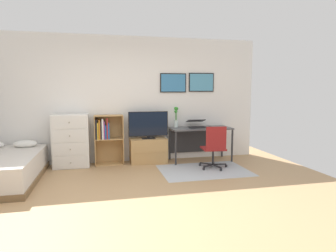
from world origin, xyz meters
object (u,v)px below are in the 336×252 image
dresser (71,141)px  bamboo_vase (176,117)px  desk (199,133)px  laptop (197,124)px  office_chair (214,146)px  tv_stand (148,150)px  television (148,125)px  bookshelf (106,136)px  computer_mouse (210,127)px

dresser → bamboo_vase: size_ratio=2.39×
desk → laptop: laptop is taller
desk → office_chair: (0.03, -0.80, -0.15)m
dresser → desk: bearing=-0.0°
tv_stand → television: size_ratio=0.92×
dresser → bookshelf: dresser is taller
tv_stand → television: bearing=-90.0°
bookshelf → bamboo_vase: bearing=1.4°
bookshelf → laptop: 1.98m
television → bamboo_vase: size_ratio=1.88×
dresser → bamboo_vase: (2.22, 0.10, 0.42)m
laptop → tv_stand: bearing=180.0°
dresser → laptop: dresser is taller
tv_stand → office_chair: (1.18, -0.82, 0.19)m
desk → computer_mouse: size_ratio=12.76×
tv_stand → bookshelf: bearing=176.7°
tv_stand → television: television is taller
desk → bamboo_vase: size_ratio=2.94×
dresser → bamboo_vase: 2.26m
office_chair → laptop: size_ratio=1.98×
bamboo_vase → television: bearing=-170.2°
television → laptop: 1.09m
bookshelf → laptop: size_ratio=2.40×
laptop → bamboo_vase: bearing=167.3°
laptop → bamboo_vase: size_ratio=0.96×
computer_mouse → bamboo_vase: bearing=161.0°
office_chair → bamboo_vase: bamboo_vase is taller
laptop → dresser: bearing=-179.0°
office_chair → bamboo_vase: 1.17m
bookshelf → tv_stand: 0.95m
tv_stand → computer_mouse: (1.35, -0.16, 0.49)m
dresser → office_chair: (2.77, -0.81, -0.08)m
dresser → desk: size_ratio=0.81×
tv_stand → desk: 1.20m
bookshelf → tv_stand: bookshelf is taller
office_chair → desk: bearing=98.4°
bookshelf → tv_stand: (0.88, -0.05, -0.35)m
laptop → computer_mouse: size_ratio=4.18×
dresser → computer_mouse: (2.93, -0.14, 0.22)m
dresser → tv_stand: (1.58, 0.02, -0.28)m
dresser → office_chair: dresser is taller
bookshelf → television: size_ratio=1.23×
bookshelf → bamboo_vase: size_ratio=2.31×
computer_mouse → tv_stand: bearing=173.4°
dresser → television: bearing=-0.3°
television → laptop: television is taller
bamboo_vase → dresser: bearing=-177.4°
tv_stand → computer_mouse: 1.44m
dresser → bookshelf: (0.70, 0.07, 0.07)m
dresser → bookshelf: bearing=5.4°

